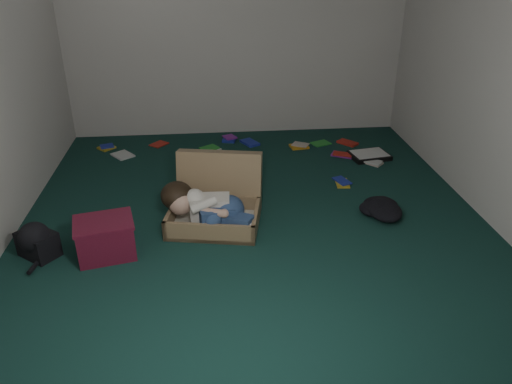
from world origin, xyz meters
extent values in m
plane|color=#11312B|center=(0.00, 0.00, 0.00)|extent=(4.50, 4.50, 0.00)
plane|color=silver|center=(0.00, 2.25, 1.30)|extent=(4.50, 0.00, 4.50)
plane|color=silver|center=(0.00, -2.25, 1.30)|extent=(4.50, 0.00, 4.50)
plane|color=silver|center=(2.00, 0.00, 1.30)|extent=(0.00, 4.50, 4.50)
cube|color=#8F734F|center=(-0.35, -0.08, 0.09)|extent=(0.84, 0.67, 0.17)
cube|color=beige|center=(-0.35, -0.08, 0.04)|extent=(0.76, 0.59, 0.02)
cube|color=#8F734F|center=(-0.28, 0.26, 0.27)|extent=(0.78, 0.37, 0.55)
cube|color=silver|center=(-0.38, -0.09, 0.18)|extent=(0.33, 0.20, 0.23)
sphere|color=tan|center=(-0.62, -0.08, 0.24)|extent=(0.20, 0.20, 0.20)
ellipsoid|color=black|center=(-0.65, -0.01, 0.28)|extent=(0.27, 0.28, 0.23)
ellipsoid|color=navy|center=(-0.22, -0.11, 0.18)|extent=(0.25, 0.28, 0.23)
cube|color=navy|center=(-0.32, -0.21, 0.17)|extent=(0.30, 0.19, 0.15)
cube|color=navy|center=(-0.17, -0.25, 0.14)|extent=(0.29, 0.24, 0.12)
sphere|color=white|center=(-0.06, -0.24, 0.12)|extent=(0.12, 0.12, 0.12)
sphere|color=white|center=(-0.08, -0.32, 0.11)|extent=(0.11, 0.11, 0.11)
cylinder|color=tan|center=(-0.35, -0.24, 0.23)|extent=(0.20, 0.10, 0.07)
cube|color=maroon|center=(-1.18, -0.42, 0.14)|extent=(0.48, 0.41, 0.28)
cube|color=maroon|center=(-1.18, -0.42, 0.29)|extent=(0.50, 0.43, 0.02)
cube|color=black|center=(1.41, 1.26, 0.03)|extent=(0.46, 0.38, 0.05)
cube|color=white|center=(1.41, 1.26, 0.05)|extent=(0.41, 0.33, 0.01)
cube|color=gold|center=(-1.56, 1.83, 0.01)|extent=(0.20, 0.15, 0.02)
cube|color=red|center=(-0.96, 1.90, 0.01)|extent=(0.24, 0.24, 0.02)
cube|color=silver|center=(-0.36, 1.61, 0.01)|extent=(0.20, 0.23, 0.02)
cube|color=#1C2B9B|center=(0.12, 1.82, 0.01)|extent=(0.21, 0.24, 0.02)
cube|color=orange|center=(0.69, 1.65, 0.01)|extent=(0.24, 0.23, 0.02)
cube|color=green|center=(0.97, 1.73, 0.01)|extent=(0.21, 0.16, 0.02)
cube|color=purple|center=(1.13, 1.34, 0.01)|extent=(0.24, 0.24, 0.02)
cube|color=beige|center=(1.39, 1.12, 0.01)|extent=(0.18, 0.22, 0.02)
cube|color=gold|center=(0.95, 0.64, 0.01)|extent=(0.22, 0.24, 0.02)
cube|color=red|center=(1.29, 1.70, 0.01)|extent=(0.24, 0.22, 0.02)
cube|color=silver|center=(-1.34, 1.59, 0.01)|extent=(0.22, 0.18, 0.02)
cube|color=#1C2B9B|center=(-0.12, 1.95, 0.01)|extent=(0.24, 0.24, 0.02)
camera|label=1|loc=(-0.36, -3.75, 2.18)|focal=35.00mm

